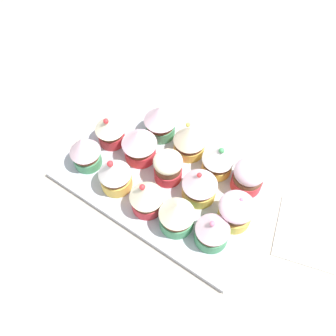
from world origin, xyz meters
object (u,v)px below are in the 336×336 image
cupcake_3 (177,215)px  cupcake_9 (236,211)px  cupcake_11 (188,138)px  cupcake_10 (160,120)px  baking_tray (168,178)px  cupcake_12 (218,159)px  cupcake_6 (139,144)px  cupcake_13 (248,176)px  cupcake_4 (212,231)px  napkin (308,233)px  cupcake_0 (85,151)px  cupcake_8 (199,187)px  cupcake_5 (110,130)px  cupcake_7 (168,166)px  cupcake_2 (147,197)px  cupcake_1 (115,173)px

cupcake_3 → cupcake_9: size_ratio=1.08×
cupcake_11 → cupcake_10: bearing=176.9°
baking_tray → cupcake_12: size_ratio=5.43×
cupcake_6 → cupcake_13: 20.80cm
baking_tray → cupcake_11: size_ratio=5.09×
cupcake_4 → cupcake_10: (-20.10, 13.64, 0.81)cm
napkin → cupcake_9: bearing=-154.9°
cupcake_9 → cupcake_13: bearing=101.8°
cupcake_0 → cupcake_8: 21.96cm
cupcake_3 → cupcake_5: 22.02cm
cupcake_0 → cupcake_10: bearing=61.9°
cupcake_5 → cupcake_12: bearing=16.2°
cupcake_0 → cupcake_4: bearing=0.2°
cupcake_5 → cupcake_13: 27.51cm
cupcake_7 → cupcake_11: cupcake_11 is taller
cupcake_12 → cupcake_0: bearing=-148.9°
cupcake_2 → cupcake_12: 15.14cm
cupcake_0 → cupcake_11: same height
cupcake_10 → cupcake_1: bearing=-88.9°
baking_tray → cupcake_2: (0.56, -7.30, 4.26)cm
cupcake_2 → cupcake_0: bearing=175.6°
cupcake_5 → cupcake_8: 20.71cm
cupcake_1 → cupcake_9: bearing=16.1°
cupcake_6 → cupcake_8: bearing=-4.6°
cupcake_2 → cupcake_13: size_ratio=1.07×
cupcake_3 → cupcake_5: bearing=159.5°
cupcake_3 → cupcake_10: cupcake_10 is taller
cupcake_1 → cupcake_12: (13.46, 13.39, -0.52)cm
cupcake_6 → cupcake_9: bearing=-4.0°
cupcake_1 → cupcake_3: bearing=-1.3°
cupcake_2 → cupcake_11: size_ratio=0.97×
cupcake_9 → cupcake_10: 23.07cm
cupcake_0 → cupcake_8: (21.16, 5.83, -0.65)cm
cupcake_0 → cupcake_12: (21.07, 12.69, -0.52)cm
cupcake_7 → napkin: cupcake_7 is taller
cupcake_0 → cupcake_10: cupcake_10 is taller
cupcake_6 → napkin: bearing=7.0°
cupcake_6 → cupcake_13: bearing=16.1°
cupcake_2 → cupcake_4: size_ratio=1.05×
cupcake_5 → cupcake_11: 15.10cm
cupcake_10 → cupcake_3: bearing=-46.9°
cupcake_5 → cupcake_8: size_ratio=1.03×
cupcake_7 → cupcake_11: 7.10cm
cupcake_4 → napkin: cupcake_4 is taller
cupcake_3 → cupcake_5: size_ratio=1.01×
cupcake_2 → napkin: (25.86, 12.17, -4.56)cm
cupcake_2 → cupcake_7: cupcake_2 is taller
cupcake_4 → cupcake_12: bearing=116.8°
cupcake_13 → cupcake_6: bearing=-163.9°
cupcake_7 → cupcake_12: size_ratio=0.93×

